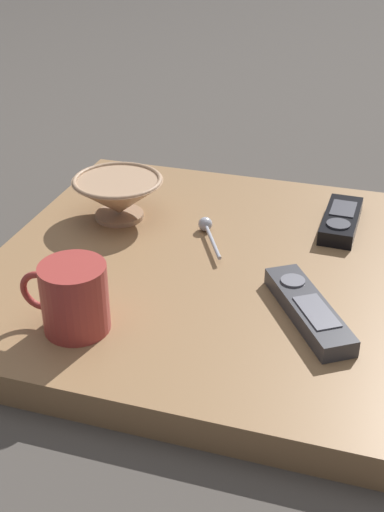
% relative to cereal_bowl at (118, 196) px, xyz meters
% --- Properties ---
extents(ground_plane, '(6.00, 6.00, 0.00)m').
position_rel_cereal_bowl_xyz_m(ground_plane, '(-0.17, 0.10, -0.09)').
color(ground_plane, '#47423D').
extents(table, '(0.63, 0.67, 0.05)m').
position_rel_cereal_bowl_xyz_m(table, '(-0.17, 0.10, -0.06)').
color(table, '#936D47').
rests_on(table, ground).
extents(cereal_bowl, '(0.15, 0.15, 0.07)m').
position_rel_cereal_bowl_xyz_m(cereal_bowl, '(0.00, 0.00, 0.00)').
color(cereal_bowl, tan).
rests_on(cereal_bowl, table).
extents(coffee_mug, '(0.12, 0.09, 0.09)m').
position_rel_cereal_bowl_xyz_m(coffee_mug, '(-0.07, 0.31, 0.01)').
color(coffee_mug, '#A53833').
rests_on(coffee_mug, table).
extents(teaspoon, '(0.07, 0.11, 0.02)m').
position_rel_cereal_bowl_xyz_m(teaspoon, '(-0.16, 0.02, -0.03)').
color(teaspoon, '#A3A5B2').
rests_on(teaspoon, table).
extents(tv_remote_near, '(0.15, 0.19, 0.03)m').
position_rel_cereal_bowl_xyz_m(tv_remote_near, '(-0.35, 0.20, -0.03)').
color(tv_remote_near, '#38383D').
rests_on(tv_remote_near, table).
extents(tv_remote_far, '(0.06, 0.15, 0.03)m').
position_rel_cereal_bowl_xyz_m(tv_remote_far, '(-0.37, -0.07, -0.03)').
color(tv_remote_far, black).
rests_on(tv_remote_far, table).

